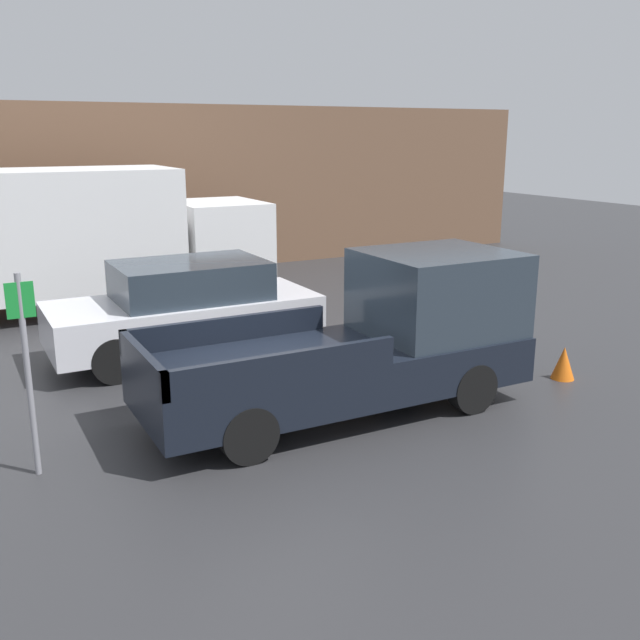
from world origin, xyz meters
TOP-DOWN VIEW (x-y plane):
  - ground_plane at (0.00, 0.00)m, footprint 60.00×60.00m
  - building_wall at (0.00, 10.75)m, footprint 28.00×0.15m
  - pickup_truck at (1.44, -0.65)m, footprint 5.50×2.03m
  - car at (-0.18, 2.94)m, footprint 4.62×2.00m
  - delivery_truck at (-1.74, 7.44)m, footprint 8.98×2.56m
  - parking_sign at (-3.15, -0.68)m, footprint 0.30×0.07m
  - traffic_cone at (4.77, -1.13)m, footprint 0.37×0.37m

SIDE VIEW (x-z plane):
  - ground_plane at x=0.00m, z-range 0.00..0.00m
  - traffic_cone at x=4.77m, z-range 0.00..0.53m
  - car at x=-0.18m, z-range 0.02..1.70m
  - pickup_truck at x=1.44m, z-range -0.09..2.08m
  - parking_sign at x=-3.15m, z-range 0.15..2.53m
  - delivery_truck at x=-1.74m, z-range 0.14..3.23m
  - building_wall at x=0.00m, z-range 0.00..4.62m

